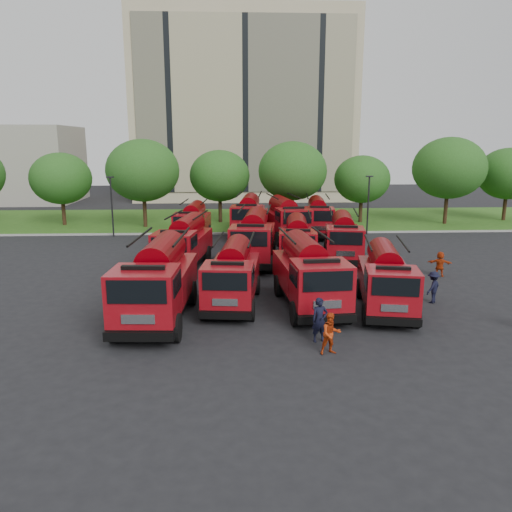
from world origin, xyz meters
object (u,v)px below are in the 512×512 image
Objects in this scene: fire_truck_6 at (297,241)px; fire_truck_8 at (193,222)px; fire_truck_7 at (343,237)px; fire_truck_9 at (249,216)px; firefighter_4 at (238,277)px; fire_truck_2 at (309,273)px; fire_truck_1 at (233,274)px; firefighter_1 at (330,354)px; firefighter_5 at (439,276)px; fire_truck_3 at (386,279)px; fire_truck_11 at (318,217)px; fire_truck_5 at (254,238)px; firefighter_0 at (319,341)px; firefighter_3 at (432,303)px; fire_truck_0 at (158,281)px; fire_truck_4 at (184,243)px; fire_truck_10 at (286,219)px.

fire_truck_6 is 11.30m from fire_truck_8.
fire_truck_8 is at bearing 154.91° from fire_truck_7.
firefighter_4 is at bearing -88.48° from fire_truck_9.
fire_truck_2 reaches higher than fire_truck_8.
fire_truck_1 is 1.01× the size of fire_truck_8.
firefighter_1 is 1.07× the size of firefighter_5.
fire_truck_7 is (0.23, 10.45, 0.05)m from fire_truck_3.
fire_truck_3 reaches higher than firefighter_1.
fire_truck_1 is 20.05m from fire_truck_11.
fire_truck_5 is at bearing 87.05° from fire_truck_1.
firefighter_0 is at bearing 168.35° from firefighter_4.
fire_truck_9 is 24.16m from firefighter_0.
fire_truck_3 is 6.44m from firefighter_1.
fire_truck_3 is 5.66m from firefighter_0.
fire_truck_8 reaches higher than firefighter_3.
fire_truck_7 reaches higher than firefighter_5.
firefighter_3 is (8.60, -19.29, -1.70)m from fire_truck_9.
fire_truck_0 is at bearing -96.98° from fire_truck_9.
fire_truck_3 is 3.76× the size of firefighter_0.
firefighter_3 is 1.05× the size of firefighter_4.
fire_truck_0 reaches higher than firefighter_3.
fire_truck_4 is 1.03× the size of fire_truck_7.
firefighter_0 is at bearing -97.11° from fire_truck_2.
fire_truck_4 is at bearing 91.56° from fire_truck_0.
fire_truck_0 is 13.63m from firefighter_3.
fire_truck_1 is 0.93× the size of fire_truck_2.
firefighter_0 is at bearing -96.30° from fire_truck_7.
firefighter_3 is (6.32, 0.21, -1.66)m from fire_truck_2.
fire_truck_5 is 1.07× the size of fire_truck_11.
fire_truck_1 reaches higher than firefighter_5.
fire_truck_9 reaches higher than fire_truck_2.
fire_truck_11 is 25.23m from firefighter_1.
firefighter_5 is (15.54, -2.94, -1.61)m from fire_truck_4.
fire_truck_4 is at bearing -74.56° from firefighter_3.
fire_truck_4 reaches higher than fire_truck_3.
fire_truck_2 is 1.04× the size of fire_truck_7.
fire_truck_1 is 5.28m from firefighter_4.
firefighter_4 is at bearing -28.12° from fire_truck_4.
firefighter_0 is (-0.78, -13.34, -1.54)m from fire_truck_6.
fire_truck_9 is (-2.28, 19.50, 0.04)m from fire_truck_2.
fire_truck_2 is 8.85m from fire_truck_6.
fire_truck_0 is 1.14× the size of fire_truck_3.
fire_truck_7 reaches higher than fire_truck_6.
fire_truck_10 is 14.72m from firefighter_5.
fire_truck_2 reaches higher than fire_truck_11.
fire_truck_2 is 0.96× the size of fire_truck_5.
fire_truck_4 reaches higher than fire_truck_1.
fire_truck_6 reaches higher than firefighter_3.
fire_truck_3 is at bearing -2.76° from fire_truck_1.
fire_truck_10 reaches higher than fire_truck_4.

